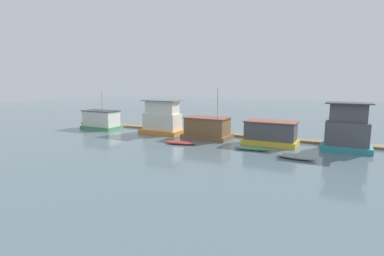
# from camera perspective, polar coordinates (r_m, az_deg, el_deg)

# --- Properties ---
(ground_plane) EXTENTS (200.00, 200.00, 0.00)m
(ground_plane) POSITION_cam_1_polar(r_m,az_deg,el_deg) (43.13, 0.62, -1.66)
(ground_plane) COLOR slate
(dock_walkway) EXTENTS (51.00, 2.04, 0.30)m
(dock_walkway) POSITION_cam_1_polar(r_m,az_deg,el_deg) (46.11, 2.53, -0.80)
(dock_walkway) COLOR #846B4C
(dock_walkway) RESTS_ON ground_plane
(houseboat_green) EXTENTS (6.45, 3.56, 6.36)m
(houseboat_green) POSITION_cam_1_polar(r_m,az_deg,el_deg) (52.82, -16.90, 1.51)
(houseboat_green) COLOR #4C9360
(houseboat_green) RESTS_ON ground_plane
(houseboat_orange) EXTENTS (6.52, 3.83, 5.06)m
(houseboat_orange) POSITION_cam_1_polar(r_m,az_deg,el_deg) (46.16, -5.69, 1.76)
(houseboat_orange) COLOR orange
(houseboat_orange) RESTS_ON ground_plane
(houseboat_brown) EXTENTS (6.46, 4.08, 6.90)m
(houseboat_brown) POSITION_cam_1_polar(r_m,az_deg,el_deg) (41.64, 2.94, -0.07)
(houseboat_brown) COLOR brown
(houseboat_brown) RESTS_ON ground_plane
(houseboat_yellow) EXTENTS (6.60, 3.72, 2.98)m
(houseboat_yellow) POSITION_cam_1_polar(r_m,az_deg,el_deg) (38.93, 14.75, -0.95)
(houseboat_yellow) COLOR gold
(houseboat_yellow) RESTS_ON ground_plane
(houseboat_teal) EXTENTS (5.35, 3.69, 5.50)m
(houseboat_teal) POSITION_cam_1_polar(r_m,az_deg,el_deg) (38.52, 27.46, -0.33)
(houseboat_teal) COLOR teal
(houseboat_teal) RESTS_ON ground_plane
(dinghy_red) EXTENTS (4.26, 2.05, 0.35)m
(dinghy_red) POSITION_cam_1_polar(r_m,az_deg,el_deg) (38.02, -2.21, -2.82)
(dinghy_red) COLOR red
(dinghy_red) RESTS_ON ground_plane
(dinghy_green) EXTENTS (4.21, 1.46, 0.39)m
(dinghy_green) POSITION_cam_1_polar(r_m,az_deg,el_deg) (35.31, 11.21, -3.85)
(dinghy_green) COLOR #47844C
(dinghy_green) RESTS_ON ground_plane
(dinghy_grey) EXTENTS (4.04, 1.79, 0.46)m
(dinghy_grey) POSITION_cam_1_polar(r_m,az_deg,el_deg) (32.53, 19.26, -5.20)
(dinghy_grey) COLOR gray
(dinghy_grey) RESTS_ON ground_plane
(mooring_post_near_right) EXTENTS (0.30, 0.30, 1.65)m
(mooring_post_near_right) POSITION_cam_1_polar(r_m,az_deg,el_deg) (41.14, 17.37, -1.40)
(mooring_post_near_right) COLOR #846B4C
(mooring_post_near_right) RESTS_ON ground_plane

